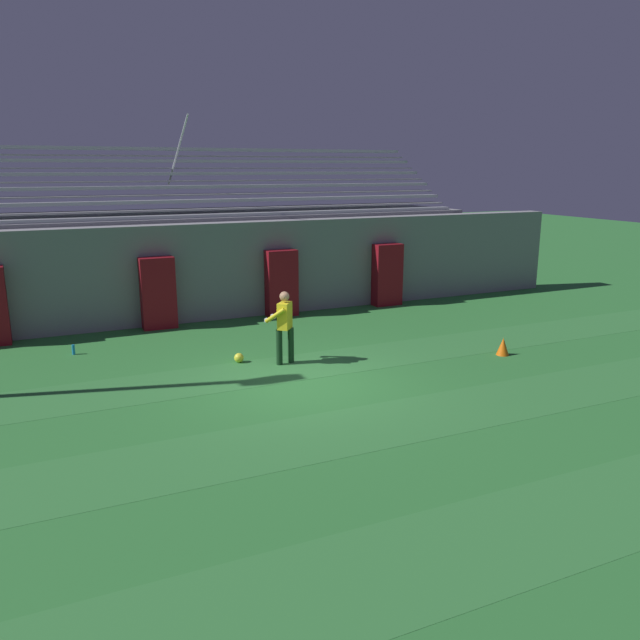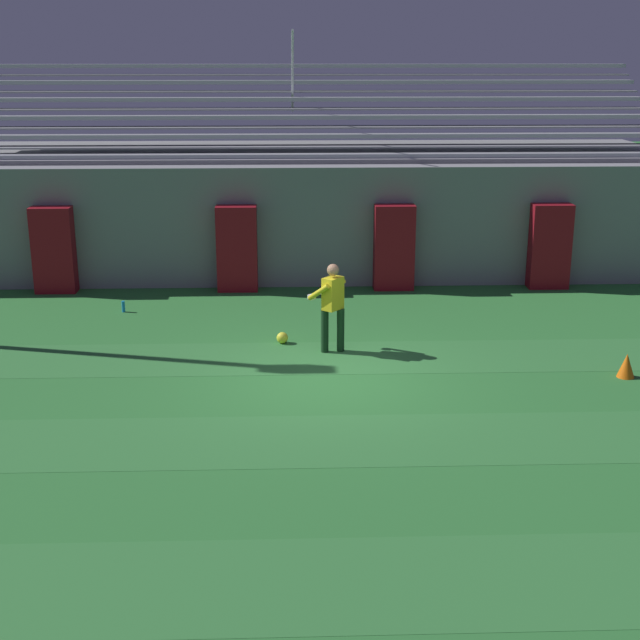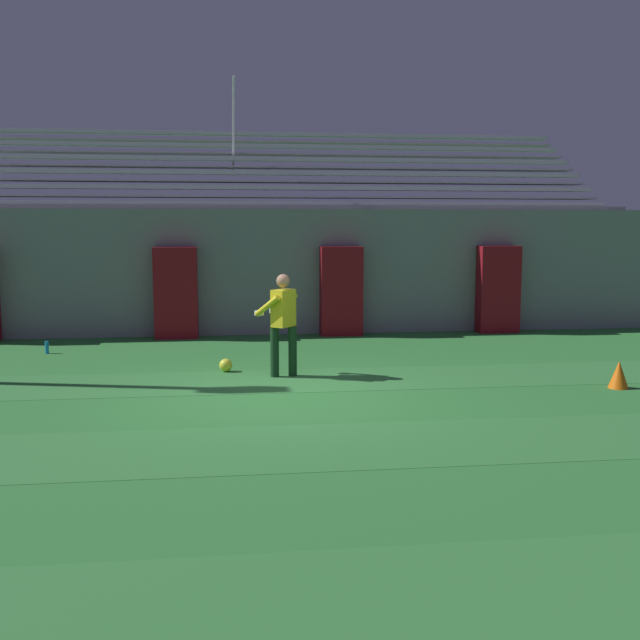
{
  "view_description": "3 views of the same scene",
  "coord_description": "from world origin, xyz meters",
  "px_view_note": "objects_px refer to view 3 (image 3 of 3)",
  "views": [
    {
      "loc": [
        -4.72,
        -11.17,
        4.34
      ],
      "look_at": [
        0.81,
        0.97,
        1.07
      ],
      "focal_mm": 35.0,
      "sensor_mm": 36.0,
      "label": 1
    },
    {
      "loc": [
        -0.61,
        -14.15,
        5.39
      ],
      "look_at": [
        -0.07,
        1.14,
        0.72
      ],
      "focal_mm": 50.0,
      "sensor_mm": 36.0,
      "label": 2
    },
    {
      "loc": [
        -0.74,
        -10.47,
        2.45
      ],
      "look_at": [
        0.78,
        1.52,
        0.91
      ],
      "focal_mm": 42.0,
      "sensor_mm": 36.0,
      "label": 3
    }
  ],
  "objects_px": {
    "padding_pillar_far_right": "(498,289)",
    "traffic_cone": "(619,374)",
    "padding_pillar_gate_right": "(341,291)",
    "soccer_ball": "(226,365)",
    "goalkeeper": "(283,318)",
    "padding_pillar_gate_left": "(176,293)",
    "water_bottle": "(47,347)"
  },
  "relations": [
    {
      "from": "padding_pillar_gate_right",
      "to": "soccer_ball",
      "type": "bearing_deg",
      "value": -123.11
    },
    {
      "from": "padding_pillar_gate_right",
      "to": "soccer_ball",
      "type": "xyz_separation_m",
      "value": [
        -2.57,
        -3.95,
        -0.88
      ]
    },
    {
      "from": "padding_pillar_gate_right",
      "to": "padding_pillar_far_right",
      "type": "bearing_deg",
      "value": 0.0
    },
    {
      "from": "padding_pillar_gate_left",
      "to": "water_bottle",
      "type": "height_order",
      "value": "padding_pillar_gate_left"
    },
    {
      "from": "padding_pillar_far_right",
      "to": "water_bottle",
      "type": "height_order",
      "value": "padding_pillar_far_right"
    },
    {
      "from": "soccer_ball",
      "to": "goalkeeper",
      "type": "bearing_deg",
      "value": -28.57
    },
    {
      "from": "padding_pillar_far_right",
      "to": "traffic_cone",
      "type": "distance_m",
      "value": 6.04
    },
    {
      "from": "goalkeeper",
      "to": "padding_pillar_far_right",
      "type": "bearing_deg",
      "value": 40.08
    },
    {
      "from": "soccer_ball",
      "to": "padding_pillar_gate_right",
      "type": "bearing_deg",
      "value": 56.89
    },
    {
      "from": "padding_pillar_gate_right",
      "to": "soccer_ball",
      "type": "height_order",
      "value": "padding_pillar_gate_right"
    },
    {
      "from": "traffic_cone",
      "to": "water_bottle",
      "type": "bearing_deg",
      "value": 155.31
    },
    {
      "from": "soccer_ball",
      "to": "padding_pillar_gate_left",
      "type": "bearing_deg",
      "value": 104.94
    },
    {
      "from": "padding_pillar_gate_right",
      "to": "water_bottle",
      "type": "relative_size",
      "value": 8.24
    },
    {
      "from": "traffic_cone",
      "to": "water_bottle",
      "type": "xyz_separation_m",
      "value": [
        -9.3,
        4.27,
        -0.09
      ]
    },
    {
      "from": "padding_pillar_gate_left",
      "to": "padding_pillar_gate_right",
      "type": "bearing_deg",
      "value": 0.0
    },
    {
      "from": "padding_pillar_gate_right",
      "to": "traffic_cone",
      "type": "height_order",
      "value": "padding_pillar_gate_right"
    },
    {
      "from": "goalkeeper",
      "to": "water_bottle",
      "type": "height_order",
      "value": "goalkeeper"
    },
    {
      "from": "soccer_ball",
      "to": "traffic_cone",
      "type": "relative_size",
      "value": 0.52
    },
    {
      "from": "padding_pillar_gate_right",
      "to": "soccer_ball",
      "type": "distance_m",
      "value": 4.79
    },
    {
      "from": "soccer_ball",
      "to": "traffic_cone",
      "type": "bearing_deg",
      "value": -19.05
    },
    {
      "from": "padding_pillar_gate_left",
      "to": "water_bottle",
      "type": "distance_m",
      "value": 3.03
    },
    {
      "from": "traffic_cone",
      "to": "padding_pillar_gate_right",
      "type": "bearing_deg",
      "value": 119.02
    },
    {
      "from": "padding_pillar_far_right",
      "to": "water_bottle",
      "type": "distance_m",
      "value": 9.81
    },
    {
      "from": "padding_pillar_gate_right",
      "to": "goalkeeper",
      "type": "relative_size",
      "value": 1.18
    },
    {
      "from": "padding_pillar_far_right",
      "to": "soccer_ball",
      "type": "xyz_separation_m",
      "value": [
        -6.21,
        -3.95,
        -0.88
      ]
    },
    {
      "from": "goalkeeper",
      "to": "water_bottle",
      "type": "relative_size",
      "value": 6.96
    },
    {
      "from": "goalkeeper",
      "to": "traffic_cone",
      "type": "relative_size",
      "value": 3.98
    },
    {
      "from": "padding_pillar_far_right",
      "to": "water_bottle",
      "type": "relative_size",
      "value": 8.24
    },
    {
      "from": "soccer_ball",
      "to": "water_bottle",
      "type": "distance_m",
      "value": 4.08
    },
    {
      "from": "traffic_cone",
      "to": "soccer_ball",
      "type": "bearing_deg",
      "value": 160.95
    },
    {
      "from": "soccer_ball",
      "to": "water_bottle",
      "type": "relative_size",
      "value": 0.92
    },
    {
      "from": "padding_pillar_gate_left",
      "to": "padding_pillar_far_right",
      "type": "xyz_separation_m",
      "value": [
        7.27,
        0.0,
        0.0
      ]
    }
  ]
}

